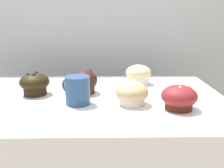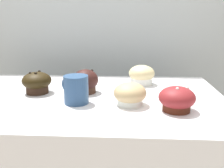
{
  "view_description": "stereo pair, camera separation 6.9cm",
  "coord_description": "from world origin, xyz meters",
  "px_view_note": "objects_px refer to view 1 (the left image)",
  "views": [
    {
      "loc": [
        0.08,
        -0.9,
        1.2
      ],
      "look_at": [
        0.1,
        0.01,
        0.95
      ],
      "focal_mm": 42.0,
      "sensor_mm": 36.0,
      "label": 1
    },
    {
      "loc": [
        0.15,
        -0.89,
        1.2
      ],
      "look_at": [
        0.1,
        0.01,
        0.95
      ],
      "focal_mm": 42.0,
      "sensor_mm": 36.0,
      "label": 2
    }
  ],
  "objects_px": {
    "muffin_front_center": "(85,82)",
    "muffin_front_left": "(179,98)",
    "muffin_back_right": "(132,94)",
    "muffin_front_right": "(35,84)",
    "muffin_back_left": "(138,75)",
    "coffee_cup": "(77,90)"
  },
  "relations": [
    {
      "from": "muffin_back_left",
      "to": "muffin_front_right",
      "type": "height_order",
      "value": "muffin_front_right"
    },
    {
      "from": "muffin_front_right",
      "to": "coffee_cup",
      "type": "bearing_deg",
      "value": -32.08
    },
    {
      "from": "muffin_front_center",
      "to": "muffin_front_left",
      "type": "height_order",
      "value": "muffin_front_center"
    },
    {
      "from": "muffin_back_right",
      "to": "muffin_front_left",
      "type": "relative_size",
      "value": 0.96
    },
    {
      "from": "muffin_front_right",
      "to": "muffin_back_left",
      "type": "bearing_deg",
      "value": 20.63
    },
    {
      "from": "muffin_back_left",
      "to": "muffin_front_left",
      "type": "distance_m",
      "value": 0.32
    },
    {
      "from": "muffin_front_left",
      "to": "muffin_front_center",
      "type": "bearing_deg",
      "value": 150.38
    },
    {
      "from": "muffin_front_center",
      "to": "muffin_back_right",
      "type": "xyz_separation_m",
      "value": [
        0.17,
        -0.13,
        -0.01
      ]
    },
    {
      "from": "muffin_front_left",
      "to": "muffin_back_right",
      "type": "bearing_deg",
      "value": 162.75
    },
    {
      "from": "muffin_back_left",
      "to": "muffin_back_right",
      "type": "relative_size",
      "value": 1.01
    },
    {
      "from": "muffin_back_right",
      "to": "muffin_front_right",
      "type": "height_order",
      "value": "muffin_front_right"
    },
    {
      "from": "muffin_front_center",
      "to": "muffin_back_left",
      "type": "relative_size",
      "value": 0.89
    },
    {
      "from": "muffin_front_center",
      "to": "muffin_front_left",
      "type": "bearing_deg",
      "value": -29.62
    },
    {
      "from": "muffin_back_left",
      "to": "muffin_front_right",
      "type": "relative_size",
      "value": 1.0
    },
    {
      "from": "muffin_front_center",
      "to": "muffin_back_left",
      "type": "bearing_deg",
      "value": 31.78
    },
    {
      "from": "muffin_front_right",
      "to": "coffee_cup",
      "type": "distance_m",
      "value": 0.2
    },
    {
      "from": "muffin_front_center",
      "to": "muffin_back_right",
      "type": "distance_m",
      "value": 0.21
    },
    {
      "from": "coffee_cup",
      "to": "muffin_front_right",
      "type": "bearing_deg",
      "value": 147.92
    },
    {
      "from": "muffin_back_left",
      "to": "muffin_back_right",
      "type": "distance_m",
      "value": 0.27
    },
    {
      "from": "muffin_back_right",
      "to": "muffin_back_left",
      "type": "bearing_deg",
      "value": 79.08
    },
    {
      "from": "muffin_back_right",
      "to": "coffee_cup",
      "type": "distance_m",
      "value": 0.18
    },
    {
      "from": "muffin_front_left",
      "to": "coffee_cup",
      "type": "relative_size",
      "value": 1.08
    }
  ]
}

